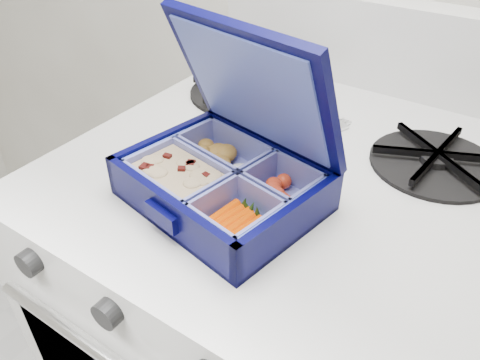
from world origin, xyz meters
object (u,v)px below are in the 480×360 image
Objects in this scene: bento_box at (222,184)px; burner_grate at (436,157)px; stove at (290,360)px; fork at (293,145)px.

burner_grate is at bearing 59.94° from bento_box.
stove is 0.54m from bento_box.
fork is at bearing -159.97° from burner_grate.
burner_grate reaches higher than fork.
bento_box is 1.17× the size of fork.
stove is 4.31× the size of bento_box.
stove is at bearing -150.50° from burner_grate.
burner_grate is 0.20m from fork.
fork reaches higher than stove.
fork is (-0.19, -0.07, -0.01)m from burner_grate.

